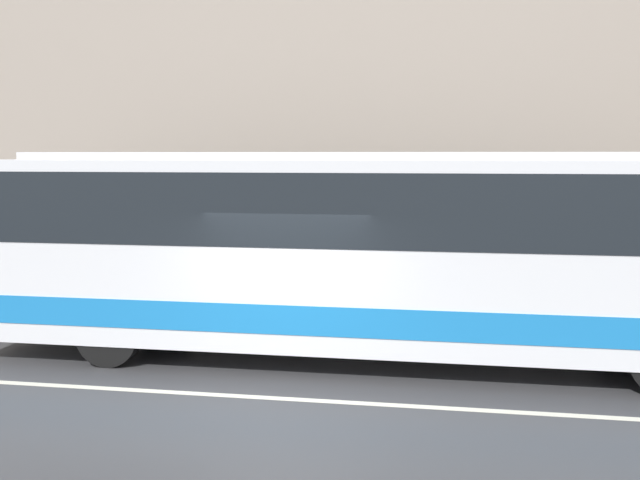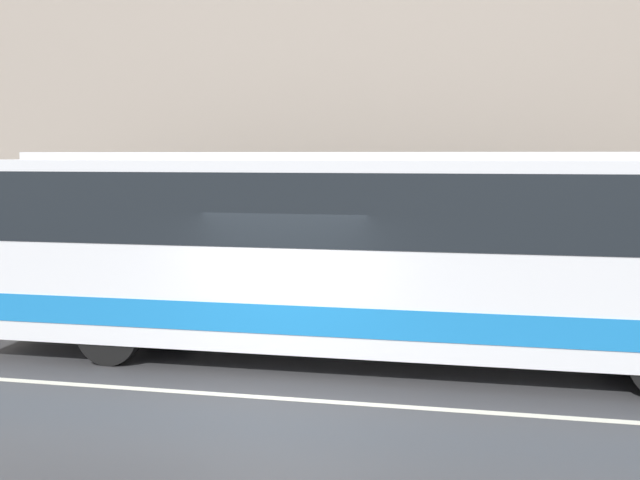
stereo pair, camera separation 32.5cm
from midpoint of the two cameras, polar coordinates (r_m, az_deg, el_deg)
name	(u,v)px [view 1 (the left image)]	position (r m, az deg, el deg)	size (l,w,h in m)	color
ground_plane	(273,398)	(10.17, -4.74, -12.51)	(60.00, 60.00, 0.00)	#38383A
sidewalk	(332,310)	(15.33, 0.37, -5.59)	(60.00, 2.98, 0.13)	gray
building_facade	(343,81)	(16.67, 1.30, 12.63)	(60.00, 0.35, 10.46)	gray
lane_stripe	(273,398)	(10.17, -4.74, -12.49)	(54.00, 0.14, 0.01)	beige
transit_bus	(353,243)	(11.68, 1.85, -0.28)	(12.36, 2.62, 3.40)	silver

